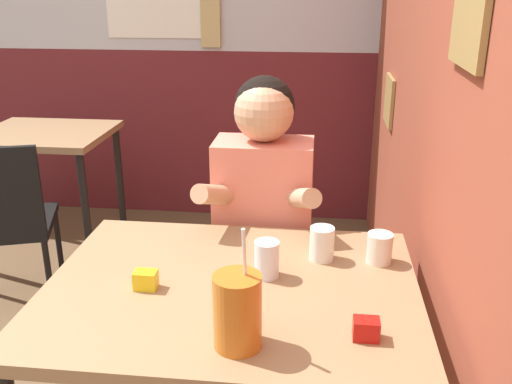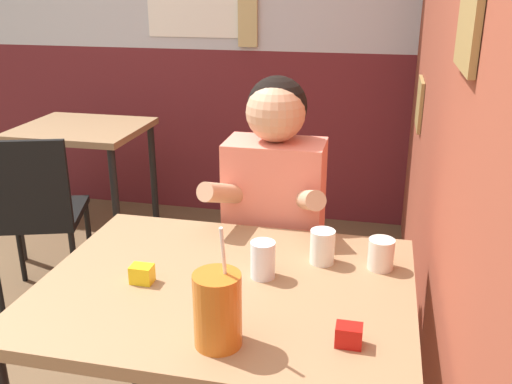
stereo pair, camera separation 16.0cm
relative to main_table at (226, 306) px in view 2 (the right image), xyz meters
The scene contains 12 objects.
brick_wall_right 1.31m from the main_table, 58.44° to the left, with size 0.08×4.60×2.70m.
back_wall 2.49m from the main_table, 107.14° to the left, with size 5.51×0.09×2.70m.
main_table is the anchor object (origin of this frame).
background_table 2.00m from the main_table, 129.53° to the left, with size 0.69×0.60×0.74m.
chair_near_window 1.48m from the main_table, 143.31° to the left, with size 0.50×0.50×0.87m.
person_seated 0.53m from the main_table, 86.41° to the left, with size 0.42×0.40×1.22m.
cocktail_pitcher 0.31m from the main_table, 77.80° to the right, with size 0.11×0.11×0.29m.
glass_near_pitcher 0.16m from the main_table, 34.17° to the left, with size 0.07×0.07×0.10m.
glass_center 0.32m from the main_table, 37.26° to the left, with size 0.07×0.07×0.10m.
glass_far_side 0.46m from the main_table, 24.27° to the left, with size 0.07×0.07×0.09m.
condiment_ketchup 0.41m from the main_table, 30.83° to the right, with size 0.06×0.04×0.05m.
condiment_mustard 0.24m from the main_table, 169.52° to the right, with size 0.06×0.04×0.05m.
Camera 2 is at (1.07, -0.97, 1.51)m, focal length 40.00 mm.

